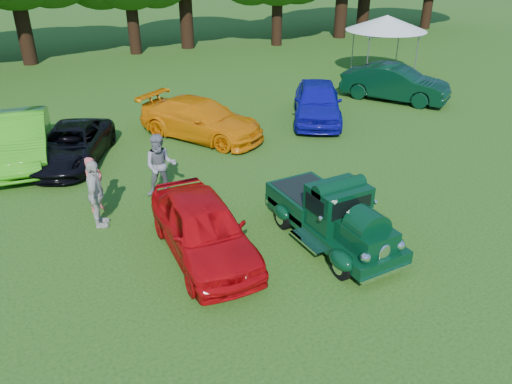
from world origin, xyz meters
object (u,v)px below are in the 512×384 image
hero_pickup (332,216)px  red_convertible (203,228)px  spectator_grey (161,166)px  canopy_tent (387,23)px  back_car_lime (21,139)px  back_car_black (71,145)px  back_car_green (395,83)px  spectator_pink (95,185)px  back_car_orange (201,119)px  spectator_white (96,194)px  back_car_blue (317,101)px

hero_pickup → red_convertible: bearing=162.2°
spectator_grey → canopy_tent: size_ratio=0.34×
back_car_lime → back_car_black: bearing=-22.6°
back_car_green → spectator_pink: 15.65m
spectator_pink → canopy_tent: bearing=-8.9°
back_car_orange → back_car_black: bearing=150.0°
hero_pickup → back_car_lime: 11.31m
back_car_lime → back_car_orange: size_ratio=0.98×
back_car_black → spectator_white: (-0.20, -4.82, 0.32)m
back_car_blue → back_car_lime: bearing=-153.1°
back_car_orange → back_car_green: (10.12, 0.18, 0.08)m
spectator_grey → red_convertible: bearing=-72.2°
hero_pickup → back_car_orange: 8.52m
red_convertible → back_car_orange: bearing=71.4°
back_car_black → canopy_tent: 18.31m
hero_pickup → canopy_tent: size_ratio=0.75×
hero_pickup → back_car_lime: bearing=124.1°
back_car_blue → canopy_tent: size_ratio=0.85×
red_convertible → back_car_orange: 8.16m
back_car_lime → spectator_pink: size_ratio=3.05×
hero_pickup → back_car_black: (-4.87, 8.47, -0.09)m
red_convertible → back_car_black: (-1.75, 7.46, -0.12)m
spectator_grey → spectator_white: size_ratio=1.02×
hero_pickup → spectator_pink: hero_pickup is taller
back_car_blue → canopy_tent: bearing=64.2°
hero_pickup → spectator_white: 6.26m
back_car_orange → canopy_tent: (12.78, 4.08, 2.11)m
back_car_black → spectator_grey: 4.38m
back_car_green → back_car_lime: bearing=146.5°
back_car_green → spectator_white: 16.05m
back_car_orange → spectator_white: spectator_white is taller
back_car_lime → spectator_white: spectator_white is taller
back_car_green → spectator_white: bearing=167.2°
red_convertible → canopy_tent: size_ratio=0.78×
back_car_orange → back_car_blue: size_ratio=1.06×
back_car_green → spectator_grey: bearing=166.4°
spectator_grey → canopy_tent: (15.79, 8.06, 1.88)m
spectator_pink → back_car_blue: bearing=-14.2°
spectator_white → canopy_tent: 20.11m
back_car_orange → spectator_grey: (-3.00, -3.98, 0.24)m
back_car_blue → spectator_pink: spectator_pink is taller
back_car_lime → back_car_green: bearing=6.7°
spectator_grey → spectator_white: 2.30m
back_car_black → spectator_white: 4.84m
red_convertible → canopy_tent: bearing=40.3°
back_car_blue → spectator_white: (-10.27, -4.41, 0.13)m
hero_pickup → spectator_grey: bearing=123.1°
back_car_lime → spectator_white: 5.86m
spectator_grey → spectator_white: spectator_grey is taller
back_car_black → back_car_orange: 4.92m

